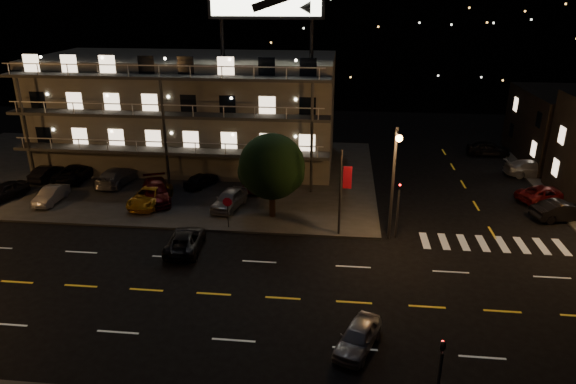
# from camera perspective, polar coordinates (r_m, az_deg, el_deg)

# --- Properties ---
(ground) EXTENTS (140.00, 140.00, 0.00)m
(ground) POSITION_cam_1_polar(r_m,az_deg,el_deg) (29.89, -4.46, -11.46)
(ground) COLOR black
(ground) RESTS_ON ground
(curb_nw) EXTENTS (44.00, 24.00, 0.15)m
(curb_nw) POSITION_cam_1_polar(r_m,az_deg,el_deg) (51.10, -15.97, 2.17)
(curb_nw) COLOR #31312F
(curb_nw) RESTS_ON ground
(motel) EXTENTS (28.00, 13.80, 18.10)m
(motel) POSITION_cam_1_polar(r_m,az_deg,el_deg) (51.90, -10.79, 8.97)
(motel) COLOR gray
(motel) RESTS_ON ground
(hill_backdrop) EXTENTS (120.00, 25.00, 24.00)m
(hill_backdrop) POSITION_cam_1_polar(r_m,az_deg,el_deg) (94.17, -0.51, 18.58)
(hill_backdrop) COLOR black
(hill_backdrop) RESTS_ON ground
(streetlight_nc) EXTENTS (0.44, 1.92, 8.00)m
(streetlight_nc) POSITION_cam_1_polar(r_m,az_deg,el_deg) (34.64, 11.71, 2.03)
(streetlight_nc) COLOR #2D2D30
(streetlight_nc) RESTS_ON ground
(signal_nw) EXTENTS (0.20, 0.27, 4.60)m
(signal_nw) POSITION_cam_1_polar(r_m,az_deg,el_deg) (36.05, 12.14, -1.30)
(signal_nw) COLOR #2D2D30
(signal_nw) RESTS_ON ground
(signal_sw) EXTENTS (0.20, 0.27, 4.60)m
(signal_sw) POSITION_cam_1_polar(r_m,az_deg,el_deg) (21.50, 16.44, -18.95)
(signal_sw) COLOR #2D2D30
(signal_sw) RESTS_ON ground
(banner_north) EXTENTS (0.83, 0.16, 6.40)m
(banner_north) POSITION_cam_1_polar(r_m,az_deg,el_deg) (35.42, 5.96, 0.16)
(banner_north) COLOR #2D2D30
(banner_north) RESTS_ON ground
(stop_sign) EXTENTS (0.91, 0.11, 2.61)m
(stop_sign) POSITION_cam_1_polar(r_m,az_deg,el_deg) (37.09, -6.72, -1.73)
(stop_sign) COLOR #2D2D30
(stop_sign) RESTS_ON ground
(tree) EXTENTS (5.12, 4.93, 6.45)m
(tree) POSITION_cam_1_polar(r_m,az_deg,el_deg) (37.98, -1.87, 2.64)
(tree) COLOR black
(tree) RESTS_ON curb_nw
(lot_car_0) EXTENTS (2.82, 4.39, 1.39)m
(lot_car_0) POSITION_cam_1_polar(r_m,az_deg,el_deg) (48.26, -28.99, 0.08)
(lot_car_0) COLOR black
(lot_car_0) RESTS_ON curb_nw
(lot_car_1) EXTENTS (1.38, 3.84, 1.26)m
(lot_car_1) POSITION_cam_1_polar(r_m,az_deg,el_deg) (45.86, -24.84, -0.30)
(lot_car_1) COLOR gray
(lot_car_1) RESTS_ON curb_nw
(lot_car_2) EXTENTS (2.61, 5.11, 1.38)m
(lot_car_2) POSITION_cam_1_polar(r_m,az_deg,el_deg) (42.67, -15.13, -0.45)
(lot_car_2) COLOR orange
(lot_car_2) RESTS_ON curb_nw
(lot_car_3) EXTENTS (4.00, 5.71, 1.54)m
(lot_car_3) POSITION_cam_1_polar(r_m,az_deg,el_deg) (43.30, -14.45, 0.05)
(lot_car_3) COLOR #560C0D
(lot_car_3) RESTS_ON curb_nw
(lot_car_4) EXTENTS (2.62, 4.59, 1.47)m
(lot_car_4) POSITION_cam_1_polar(r_m,az_deg,el_deg) (40.80, -6.53, -0.77)
(lot_car_4) COLOR gray
(lot_car_4) RESTS_ON curb_nw
(lot_car_5) EXTENTS (1.94, 4.20, 1.33)m
(lot_car_5) POSITION_cam_1_polar(r_m,az_deg,el_deg) (51.52, -25.05, 1.97)
(lot_car_5) COLOR black
(lot_car_5) RESTS_ON curb_nw
(lot_car_6) EXTENTS (2.57, 5.24, 1.43)m
(lot_car_6) POSITION_cam_1_polar(r_m,az_deg,el_deg) (50.52, -22.44, 2.08)
(lot_car_6) COLOR black
(lot_car_6) RESTS_ON curb_nw
(lot_car_7) EXTENTS (2.69, 5.38, 1.50)m
(lot_car_7) POSITION_cam_1_polar(r_m,az_deg,el_deg) (48.06, -18.42, 1.72)
(lot_car_7) COLOR gray
(lot_car_7) RESTS_ON curb_nw
(lot_car_8) EXTENTS (2.74, 3.86, 1.22)m
(lot_car_8) POSITION_cam_1_polar(r_m,az_deg,el_deg) (45.70, -9.63, 1.36)
(lot_car_8) COLOR black
(lot_car_8) RESTS_ON curb_nw
(lot_car_9) EXTENTS (2.17, 4.22, 1.32)m
(lot_car_9) POSITION_cam_1_polar(r_m,az_deg,el_deg) (44.31, -3.28, 1.06)
(lot_car_9) COLOR #560C0D
(lot_car_9) RESTS_ON curb_nw
(side_car_0) EXTENTS (4.78, 2.69, 1.49)m
(side_car_0) POSITION_cam_1_polar(r_m,az_deg,el_deg) (43.93, 28.19, -1.85)
(side_car_0) COLOR black
(side_car_0) RESTS_ON ground
(side_car_1) EXTENTS (5.25, 3.97, 1.32)m
(side_car_1) POSITION_cam_1_polar(r_m,az_deg,el_deg) (47.10, 26.65, -0.21)
(side_car_1) COLOR #560C0D
(side_car_1) RESTS_ON ground
(side_car_2) EXTENTS (5.20, 2.32, 1.48)m
(side_car_2) POSITION_cam_1_polar(r_m,az_deg,el_deg) (53.19, 25.56, 2.37)
(side_car_2) COLOR gray
(side_car_2) RESTS_ON ground
(side_car_3) EXTENTS (4.46, 2.01, 1.49)m
(side_car_3) POSITION_cam_1_polar(r_m,az_deg,el_deg) (58.21, 21.36, 4.53)
(side_car_3) COLOR black
(side_car_3) RESTS_ON ground
(road_car_east) EXTENTS (2.73, 4.01, 1.27)m
(road_car_east) POSITION_cam_1_polar(r_m,az_deg,el_deg) (25.96, 7.79, -15.64)
(road_car_east) COLOR gray
(road_car_east) RESTS_ON ground
(road_car_west) EXTENTS (2.48, 4.83, 1.30)m
(road_car_west) POSITION_cam_1_polar(r_m,az_deg,el_deg) (35.13, -11.33, -5.29)
(road_car_west) COLOR black
(road_car_west) RESTS_ON ground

